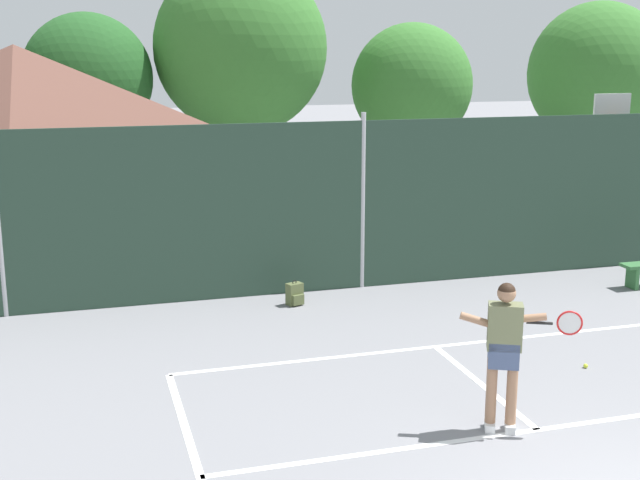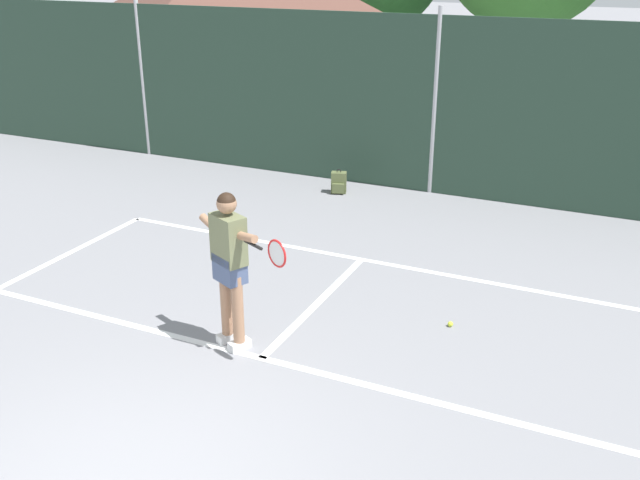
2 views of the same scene
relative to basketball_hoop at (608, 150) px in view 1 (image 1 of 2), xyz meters
The scene contains 7 objects.
chainlink_fence 6.37m from the basketball_hoop, 168.42° to the right, with size 26.09×0.09×3.36m.
basketball_hoop is the anchor object (origin of this frame).
clubhouse_building 12.68m from the basketball_hoop, 169.36° to the left, with size 6.04×5.14×4.60m.
treeline_backdrop 10.45m from the basketball_hoop, 120.63° to the left, with size 26.95×4.61×7.09m.
tennis_player 10.21m from the basketball_hoop, 130.85° to the right, with size 1.37×0.57×1.85m.
tennis_ball 7.98m from the basketball_hoop, 125.85° to the right, with size 0.07×0.07×0.07m, color #CCE033.
backpack_olive 8.29m from the basketball_hoop, 165.18° to the right, with size 0.32×0.31×0.46m.
Camera 1 is at (-5.17, -5.80, 4.53)m, focal length 47.08 mm.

